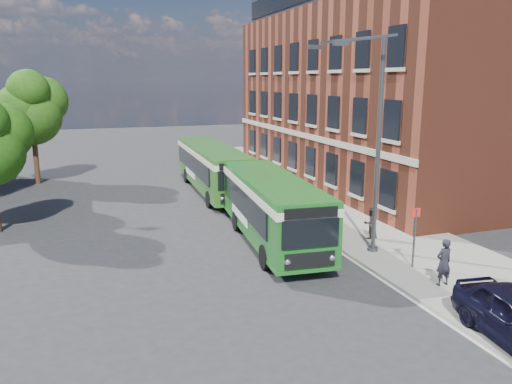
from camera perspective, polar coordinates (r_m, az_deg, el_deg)
name	(u,v)px	position (r m, az deg, el deg)	size (l,w,h in m)	color
ground	(243,252)	(21.72, -1.51, -6.90)	(120.00, 120.00, 0.00)	#29292B
pavement	(311,198)	(31.34, 6.28, -0.66)	(6.00, 48.00, 0.15)	gray
kerb_line	(265,203)	(30.20, 1.04, -1.23)	(0.12, 48.00, 0.01)	beige
brick_office	(378,84)	(37.40, 13.80, 11.89)	(12.10, 26.00, 14.20)	maroon
street_lamp	(371,143)	(20.82, 12.98, 5.50)	(2.96, 2.38, 9.00)	#3E4144
bus_stop_sign	(415,234)	(20.15, 17.67, -4.58)	(0.35, 0.08, 2.52)	#3E4144
bus_front	(272,204)	(22.48, 1.85, -1.35)	(3.39, 10.24, 3.02)	#1A611D
bus_rear	(212,164)	(33.13, -5.02, 3.20)	(2.90, 12.50, 3.02)	#2C621E
pedestrian_a	(444,262)	(18.94, 20.66, -7.52)	(0.63, 0.41, 1.71)	black
pedestrian_b	(371,223)	(23.47, 12.95, -3.48)	(0.70, 0.55, 1.45)	black
tree_right	(32,107)	(38.31, -24.24, 8.83)	(4.73, 4.50, 7.98)	#342113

